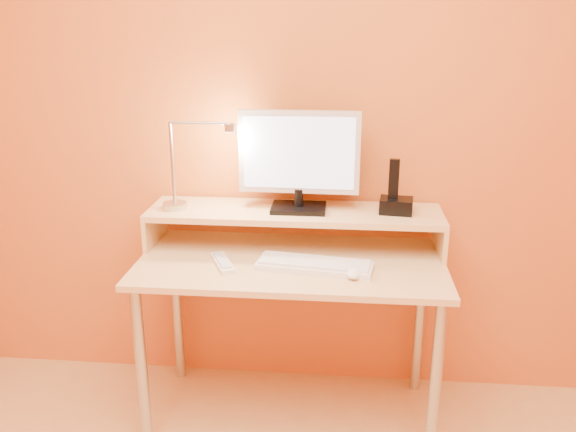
# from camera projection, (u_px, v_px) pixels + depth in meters

# --- Properties ---
(wall_back) EXTENTS (3.00, 0.04, 2.50)m
(wall_back) POSITION_uv_depth(u_px,v_px,m) (298.00, 113.00, 2.47)
(wall_back) COLOR #C76C27
(wall_back) RESTS_ON floor
(desk_leg_fl) EXTENTS (0.04, 0.04, 0.69)m
(desk_leg_fl) POSITION_uv_depth(u_px,v_px,m) (142.00, 370.00, 2.26)
(desk_leg_fl) COLOR #B6B6B6
(desk_leg_fl) RESTS_ON floor
(desk_leg_fr) EXTENTS (0.04, 0.04, 0.69)m
(desk_leg_fr) POSITION_uv_depth(u_px,v_px,m) (435.00, 386.00, 2.16)
(desk_leg_fr) COLOR #B6B6B6
(desk_leg_fr) RESTS_ON floor
(desk_leg_bl) EXTENTS (0.04, 0.04, 0.69)m
(desk_leg_bl) POSITION_uv_depth(u_px,v_px,m) (177.00, 310.00, 2.74)
(desk_leg_bl) COLOR #B6B6B6
(desk_leg_bl) RESTS_ON floor
(desk_leg_br) EXTENTS (0.04, 0.04, 0.69)m
(desk_leg_br) POSITION_uv_depth(u_px,v_px,m) (419.00, 321.00, 2.64)
(desk_leg_br) COLOR #B6B6B6
(desk_leg_br) RESTS_ON floor
(desk_lower) EXTENTS (1.20, 0.60, 0.02)m
(desk_lower) POSITION_uv_depth(u_px,v_px,m) (291.00, 263.00, 2.34)
(desk_lower) COLOR #D3B47C
(desk_lower) RESTS_ON floor
(shelf_riser_left) EXTENTS (0.02, 0.30, 0.14)m
(shelf_riser_left) POSITION_uv_depth(u_px,v_px,m) (155.00, 227.00, 2.51)
(shelf_riser_left) COLOR #D3B47C
(shelf_riser_left) RESTS_ON desk_lower
(shelf_riser_right) EXTENTS (0.02, 0.30, 0.14)m
(shelf_riser_right) POSITION_uv_depth(u_px,v_px,m) (440.00, 236.00, 2.40)
(shelf_riser_right) COLOR #D3B47C
(shelf_riser_right) RESTS_ON desk_lower
(desk_shelf) EXTENTS (1.20, 0.30, 0.02)m
(desk_shelf) POSITION_uv_depth(u_px,v_px,m) (295.00, 213.00, 2.43)
(desk_shelf) COLOR #D3B47C
(desk_shelf) RESTS_ON desk_lower
(monitor_foot) EXTENTS (0.22, 0.16, 0.02)m
(monitor_foot) POSITION_uv_depth(u_px,v_px,m) (299.00, 208.00, 2.42)
(monitor_foot) COLOR black
(monitor_foot) RESTS_ON desk_shelf
(monitor_neck) EXTENTS (0.04, 0.04, 0.07)m
(monitor_neck) POSITION_uv_depth(u_px,v_px,m) (299.00, 197.00, 2.41)
(monitor_neck) COLOR black
(monitor_neck) RESTS_ON monitor_foot
(monitor_panel) EXTENTS (0.48, 0.05, 0.33)m
(monitor_panel) POSITION_uv_depth(u_px,v_px,m) (299.00, 152.00, 2.36)
(monitor_panel) COLOR silver
(monitor_panel) RESTS_ON monitor_neck
(monitor_back) EXTENTS (0.44, 0.02, 0.28)m
(monitor_back) POSITION_uv_depth(u_px,v_px,m) (300.00, 151.00, 2.38)
(monitor_back) COLOR black
(monitor_back) RESTS_ON monitor_panel
(monitor_screen) EXTENTS (0.44, 0.01, 0.29)m
(monitor_screen) POSITION_uv_depth(u_px,v_px,m) (299.00, 153.00, 2.34)
(monitor_screen) COLOR #C7D4FD
(monitor_screen) RESTS_ON monitor_panel
(lamp_base) EXTENTS (0.10, 0.10, 0.02)m
(lamp_base) POSITION_uv_depth(u_px,v_px,m) (175.00, 206.00, 2.44)
(lamp_base) COLOR #B6B6B6
(lamp_base) RESTS_ON desk_shelf
(lamp_post) EXTENTS (0.01, 0.01, 0.33)m
(lamp_post) POSITION_uv_depth(u_px,v_px,m) (172.00, 163.00, 2.38)
(lamp_post) COLOR #B6B6B6
(lamp_post) RESTS_ON lamp_base
(lamp_arm) EXTENTS (0.24, 0.01, 0.01)m
(lamp_arm) POSITION_uv_depth(u_px,v_px,m) (200.00, 123.00, 2.32)
(lamp_arm) COLOR #B6B6B6
(lamp_arm) RESTS_ON lamp_post
(lamp_head) EXTENTS (0.04, 0.04, 0.03)m
(lamp_head) POSITION_uv_depth(u_px,v_px,m) (230.00, 127.00, 2.31)
(lamp_head) COLOR #B6B6B6
(lamp_head) RESTS_ON lamp_arm
(lamp_bulb) EXTENTS (0.03, 0.03, 0.00)m
(lamp_bulb) POSITION_uv_depth(u_px,v_px,m) (230.00, 131.00, 2.32)
(lamp_bulb) COLOR #FFEAC6
(lamp_bulb) RESTS_ON lamp_head
(phone_dock) EXTENTS (0.14, 0.12, 0.06)m
(phone_dock) POSITION_uv_depth(u_px,v_px,m) (396.00, 206.00, 2.38)
(phone_dock) COLOR black
(phone_dock) RESTS_ON desk_shelf
(phone_handset) EXTENTS (0.04, 0.03, 0.16)m
(phone_handset) POSITION_uv_depth(u_px,v_px,m) (394.00, 179.00, 2.35)
(phone_handset) COLOR black
(phone_handset) RESTS_ON phone_dock
(phone_led) EXTENTS (0.01, 0.00, 0.04)m
(phone_led) POSITION_uv_depth(u_px,v_px,m) (409.00, 210.00, 2.33)
(phone_led) COLOR blue
(phone_led) RESTS_ON phone_dock
(keyboard) EXTENTS (0.45, 0.20, 0.02)m
(keyboard) POSITION_uv_depth(u_px,v_px,m) (315.00, 266.00, 2.25)
(keyboard) COLOR white
(keyboard) RESTS_ON desk_lower
(mouse) EXTENTS (0.07, 0.11, 0.04)m
(mouse) POSITION_uv_depth(u_px,v_px,m) (354.00, 272.00, 2.18)
(mouse) COLOR white
(mouse) RESTS_ON desk_lower
(remote_control) EXTENTS (0.13, 0.20, 0.02)m
(remote_control) POSITION_uv_depth(u_px,v_px,m) (222.00, 263.00, 2.28)
(remote_control) COLOR white
(remote_control) RESTS_ON desk_lower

